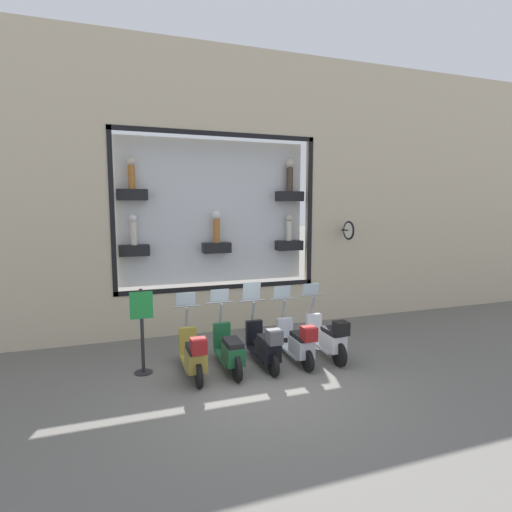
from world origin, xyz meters
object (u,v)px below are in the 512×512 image
object	(u,v)px
scooter_black_2	(265,345)
scooter_olive_4	(194,354)
shop_sign_post	(142,328)
scooter_silver_1	(297,342)
scooter_green_3	(229,350)
scooter_white_0	(328,338)

from	to	relation	value
scooter_black_2	scooter_olive_4	size ratio (longest dim) A/B	1.00
scooter_olive_4	shop_sign_post	world-z (taller)	shop_sign_post
scooter_olive_4	scooter_silver_1	bearing A→B (deg)	-90.02
scooter_green_3	shop_sign_post	bearing A→B (deg)	76.01
scooter_silver_1	scooter_green_3	distance (m)	1.51
scooter_green_3	scooter_olive_4	world-z (taller)	scooter_green_3
scooter_white_0	scooter_olive_4	xyz separation A→B (m)	(-0.01, 3.01, -0.02)
scooter_black_2	scooter_green_3	distance (m)	0.76
shop_sign_post	scooter_silver_1	bearing A→B (deg)	-98.76
scooter_silver_1	shop_sign_post	bearing A→B (deg)	81.24
scooter_black_2	shop_sign_post	size ratio (longest dim) A/B	1.03
scooter_black_2	scooter_green_3	world-z (taller)	scooter_black_2
scooter_white_0	scooter_olive_4	distance (m)	3.01
scooter_silver_1	scooter_olive_4	bearing A→B (deg)	89.98
scooter_olive_4	scooter_green_3	bearing A→B (deg)	-84.70
scooter_green_3	shop_sign_post	size ratio (longest dim) A/B	1.03
scooter_silver_1	scooter_olive_4	world-z (taller)	scooter_olive_4
scooter_white_0	scooter_black_2	distance (m)	1.51
scooter_black_2	shop_sign_post	bearing A→B (deg)	78.78
scooter_silver_1	scooter_green_3	xyz separation A→B (m)	(0.07, 1.51, -0.02)
scooter_white_0	scooter_silver_1	world-z (taller)	scooter_white_0
scooter_white_0	scooter_silver_1	xyz separation A→B (m)	(-0.01, 0.75, -0.02)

